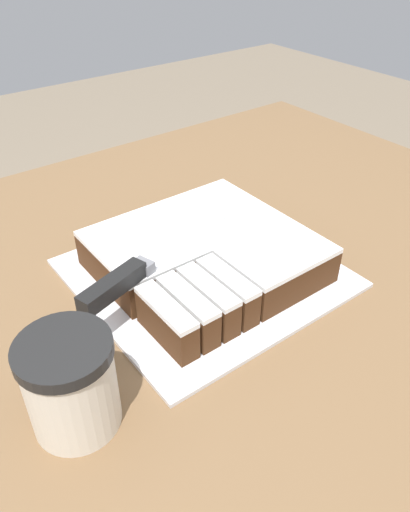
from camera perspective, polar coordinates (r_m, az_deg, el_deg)
name	(u,v)px	position (r m, az deg, el deg)	size (l,w,h in m)	color
countertop	(196,492)	(1.03, -1.01, -25.36)	(1.40, 1.10, 0.90)	brown
cake_board	(205,273)	(0.73, 0.00, -1.96)	(0.35, 0.33, 0.01)	silver
cake	(205,254)	(0.72, 0.05, 0.20)	(0.28, 0.26, 0.06)	#472814
knife	(137,270)	(0.63, -7.78, -1.65)	(0.32, 0.12, 0.02)	silver
coffee_cup	(71,384)	(0.53, -15.09, -13.96)	(0.10, 0.10, 0.11)	beige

